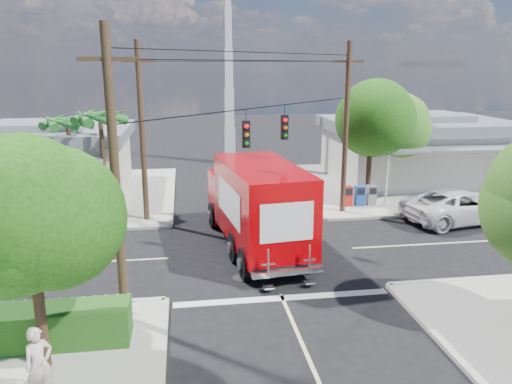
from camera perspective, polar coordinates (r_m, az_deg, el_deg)
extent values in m
plane|color=black|center=(21.55, 0.78, -6.99)|extent=(120.00, 120.00, 0.00)
cube|color=#A6A196|center=(34.80, 15.98, 0.90)|extent=(14.00, 14.00, 0.14)
cube|color=#ACA798|center=(32.58, 4.67, 0.52)|extent=(0.25, 14.00, 0.14)
cube|color=#ACA798|center=(28.79, 21.61, -2.34)|extent=(14.00, 0.25, 0.14)
cube|color=#A6A196|center=(32.72, -21.87, -0.43)|extent=(14.00, 14.00, 0.14)
cube|color=#ACA798|center=(31.79, -9.53, 0.02)|extent=(0.25, 14.00, 0.14)
cube|color=#ACA798|center=(26.24, -25.28, -4.30)|extent=(14.00, 0.25, 0.14)
cube|color=beige|center=(30.99, -2.14, -0.29)|extent=(0.12, 12.00, 0.01)
cube|color=beige|center=(25.06, 24.08, -5.17)|extent=(12.00, 0.12, 0.01)
cube|color=beige|center=(22.37, -25.67, -7.65)|extent=(12.00, 0.12, 0.01)
cube|color=silver|center=(17.68, 3.03, -12.01)|extent=(7.50, 0.40, 0.01)
cube|color=silver|center=(35.98, 17.72, 4.09)|extent=(11.00, 8.00, 3.40)
cube|color=slate|center=(35.69, 17.97, 7.32)|extent=(11.80, 8.80, 0.70)
cube|color=slate|center=(35.64, 18.03, 8.12)|extent=(6.05, 4.40, 0.50)
cube|color=slate|center=(31.52, 21.72, 4.59)|extent=(9.90, 1.80, 0.15)
cylinder|color=silver|center=(29.13, 14.70, 1.49)|extent=(0.12, 0.12, 2.90)
cube|color=beige|center=(34.04, -23.20, 2.87)|extent=(10.00, 8.00, 3.20)
cube|color=slate|center=(33.75, -23.53, 6.12)|extent=(10.80, 8.80, 0.70)
cube|color=slate|center=(33.69, -23.61, 6.96)|extent=(5.50, 4.40, 0.50)
cube|color=slate|center=(29.22, -25.77, 3.07)|extent=(9.00, 1.80, 0.15)
cylinder|color=silver|center=(27.78, -18.06, 0.42)|extent=(0.12, 0.12, 2.70)
cube|color=silver|center=(40.48, -3.01, 5.35)|extent=(0.80, 0.80, 3.00)
cube|color=silver|center=(40.12, -3.06, 9.58)|extent=(0.70, 0.70, 3.00)
cube|color=silver|center=(39.98, -3.12, 13.87)|extent=(0.60, 0.60, 3.00)
cube|color=silver|center=(40.07, -3.18, 18.16)|extent=(0.50, 0.50, 3.00)
cylinder|color=#422D1C|center=(14.16, -23.57, -11.36)|extent=(0.28, 0.28, 3.71)
sphere|color=#16440F|center=(13.36, -24.56, -2.32)|extent=(3.71, 3.71, 3.71)
sphere|color=#16440F|center=(13.61, -26.05, -1.19)|extent=(3.02, 3.02, 3.02)
sphere|color=#16440F|center=(13.02, -23.38, -3.15)|extent=(3.25, 3.25, 3.25)
cylinder|color=#422D1C|center=(29.12, 12.77, 2.81)|extent=(0.28, 0.28, 4.10)
sphere|color=#16440F|center=(28.73, 13.05, 7.82)|extent=(4.10, 4.10, 4.10)
sphere|color=#16440F|center=(28.75, 12.19, 8.38)|extent=(3.33, 3.33, 3.33)
sphere|color=#16440F|center=(28.60, 13.91, 7.48)|extent=(3.58, 3.58, 3.58)
cylinder|color=#422D1C|center=(32.15, 15.69, 3.24)|extent=(0.28, 0.28, 3.58)
sphere|color=#376B21|center=(31.82, 15.97, 7.20)|extent=(3.58, 3.58, 3.58)
sphere|color=#376B21|center=(31.81, 15.18, 7.66)|extent=(2.91, 2.91, 2.91)
sphere|color=#376B21|center=(31.70, 16.75, 6.91)|extent=(3.14, 3.14, 3.14)
cylinder|color=#422D1C|center=(28.13, -17.01, 3.08)|extent=(0.24, 0.24, 5.00)
cone|color=#236825|center=(27.64, -15.54, 8.45)|extent=(0.50, 2.06, 0.98)
cone|color=#236825|center=(28.38, -16.06, 8.55)|extent=(1.92, 1.68, 0.98)
cone|color=#236825|center=(28.66, -17.54, 8.50)|extent=(2.12, 0.95, 0.98)
cone|color=#236825|center=(28.29, -18.92, 8.32)|extent=(1.34, 2.07, 0.98)
cone|color=#236825|center=(27.52, -19.21, 8.15)|extent=(1.34, 2.07, 0.98)
cone|color=#236825|center=(26.94, -18.11, 8.12)|extent=(2.12, 0.95, 0.98)
cone|color=#236825|center=(26.99, -16.44, 8.25)|extent=(1.92, 1.68, 0.98)
cylinder|color=#422D1C|center=(29.98, -20.35, 3.08)|extent=(0.24, 0.24, 4.60)
cone|color=#236825|center=(29.47, -19.04, 7.74)|extent=(0.50, 2.06, 0.98)
cone|color=#236825|center=(30.22, -19.44, 7.86)|extent=(1.92, 1.68, 0.98)
cone|color=#236825|center=(30.54, -20.79, 7.80)|extent=(2.12, 0.95, 0.98)
cone|color=#236825|center=(30.20, -22.12, 7.62)|extent=(1.34, 2.07, 0.98)
cone|color=#236825|center=(29.45, -22.47, 7.44)|extent=(1.34, 2.07, 0.98)
cone|color=#236825|center=(28.84, -21.51, 7.40)|extent=(2.12, 0.95, 0.98)
cone|color=#236825|center=(28.84, -19.95, 7.54)|extent=(1.92, 1.68, 0.98)
cylinder|color=#473321|center=(15.12, -15.74, 1.01)|extent=(0.28, 0.28, 9.00)
cube|color=#473321|center=(14.75, -16.69, 14.36)|extent=(1.60, 0.12, 0.12)
cylinder|color=#473321|center=(26.59, 10.21, 6.92)|extent=(0.28, 0.28, 9.00)
cube|color=#473321|center=(26.38, 10.56, 14.47)|extent=(1.60, 0.12, 0.12)
cylinder|color=#473321|center=(25.31, -12.88, 6.41)|extent=(0.28, 0.28, 9.00)
cube|color=#473321|center=(25.09, -13.34, 14.35)|extent=(1.60, 0.12, 0.12)
cylinder|color=black|center=(20.13, 0.84, 9.67)|extent=(10.43, 10.43, 0.04)
cube|color=black|center=(19.33, -1.15, 6.64)|extent=(0.30, 0.24, 1.05)
sphere|color=red|center=(19.16, -1.10, 7.56)|extent=(0.20, 0.20, 0.20)
cube|color=black|center=(21.50, 3.28, 7.41)|extent=(0.30, 0.24, 1.05)
sphere|color=red|center=(21.33, 3.37, 8.24)|extent=(0.20, 0.20, 0.20)
cube|color=silver|center=(16.66, -24.08, -13.22)|extent=(5.94, 0.05, 0.08)
cube|color=silver|center=(16.48, -24.23, -11.98)|extent=(5.94, 0.05, 0.08)
cube|color=silver|center=(16.04, -14.24, -12.83)|extent=(0.09, 0.06, 1.00)
cube|color=#1C4B15|center=(15.95, -25.64, -13.86)|extent=(6.20, 1.20, 1.10)
cube|color=#B61A11|center=(28.44, 10.39, -0.44)|extent=(0.50, 0.50, 1.10)
cube|color=#16439D|center=(28.67, 11.72, -0.39)|extent=(0.50, 0.50, 1.10)
cube|color=slate|center=(28.91, 13.02, -0.33)|extent=(0.50, 0.50, 1.10)
cube|color=black|center=(22.10, -0.07, -4.75)|extent=(3.59, 8.87, 0.28)
cube|color=#AC0004|center=(24.97, -2.13, -0.38)|extent=(2.86, 2.19, 2.43)
cube|color=black|center=(25.59, -2.54, 1.00)|extent=(2.34, 0.56, 1.05)
cube|color=silver|center=(26.11, -2.62, -1.49)|extent=(2.54, 0.45, 0.39)
cube|color=#AC0004|center=(20.69, 0.65, -1.29)|extent=(3.54, 6.70, 3.20)
cube|color=white|center=(21.07, 4.33, -0.57)|extent=(0.51, 3.95, 1.44)
cube|color=white|center=(20.32, -3.15, -1.12)|extent=(0.51, 3.95, 1.44)
cube|color=white|center=(17.70, 3.55, -3.49)|extent=(1.98, 0.27, 1.44)
cube|color=silver|center=(18.22, 3.61, -9.09)|extent=(2.67, 0.60, 0.20)
cube|color=silver|center=(17.70, 1.39, -8.24)|extent=(0.50, 0.13, 1.11)
cube|color=silver|center=(18.17, 6.11, -7.69)|extent=(0.50, 0.13, 1.11)
cylinder|color=black|center=(24.81, -4.88, -2.65)|extent=(0.50, 1.25, 1.22)
cylinder|color=black|center=(25.37, 0.77, -2.21)|extent=(0.50, 1.25, 1.22)
cylinder|color=black|center=(18.90, -1.23, -8.16)|extent=(0.50, 1.25, 1.22)
cylinder|color=black|center=(19.63, 6.04, -7.36)|extent=(0.50, 1.25, 1.22)
imported|color=silver|center=(27.51, 22.39, -1.48)|extent=(6.49, 3.84, 1.69)
imported|color=beige|center=(13.34, -23.56, -17.56)|extent=(0.80, 0.77, 1.84)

